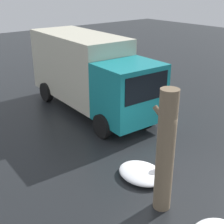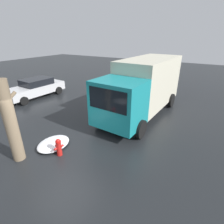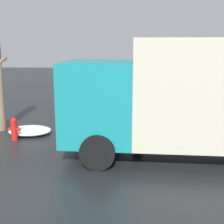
% 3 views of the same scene
% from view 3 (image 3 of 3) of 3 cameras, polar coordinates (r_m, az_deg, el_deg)
% --- Properties ---
extents(ground_plane, '(60.00, 60.00, 0.00)m').
position_cam_3_polar(ground_plane, '(10.73, -17.33, -4.92)').
color(ground_plane, black).
extents(fire_hydrant, '(0.42, 0.32, 0.75)m').
position_cam_3_polar(fire_hydrant, '(10.63, -17.45, -2.92)').
color(fire_hydrant, red).
rests_on(fire_hydrant, ground_plane).
extents(delivery_truck, '(7.17, 2.88, 3.24)m').
position_cam_3_polar(delivery_truck, '(8.69, 15.77, 3.00)').
color(delivery_truck, teal).
rests_on(delivery_truck, ground_plane).
extents(pedestrian, '(0.39, 0.39, 1.77)m').
position_cam_3_polar(pedestrian, '(8.99, 4.84, -1.34)').
color(pedestrian, '#23232D').
rests_on(pedestrian, ground_plane).
extents(parked_car, '(4.55, 2.13, 1.40)m').
position_cam_3_polar(parked_car, '(16.82, 4.93, 4.36)').
color(parked_car, silver).
rests_on(parked_car, ground_plane).
extents(snow_pile_by_hydrant, '(1.47, 1.17, 0.26)m').
position_cam_3_polar(snow_pile_by_hydrant, '(11.23, -14.77, -3.31)').
color(snow_pile_by_hydrant, white).
rests_on(snow_pile_by_hydrant, ground_plane).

